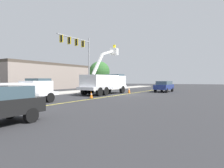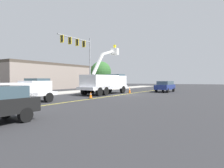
# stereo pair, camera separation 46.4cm
# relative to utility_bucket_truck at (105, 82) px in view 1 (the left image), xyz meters

# --- Properties ---
(ground) EXTENTS (120.00, 120.00, 0.00)m
(ground) POSITION_rel_utility_bucket_truck_xyz_m (0.13, -2.30, -1.60)
(ground) COLOR #2D2D30
(sidewalk_far_side) EXTENTS (59.65, 14.49, 0.12)m
(sidewalk_far_side) POSITION_rel_utility_bucket_truck_xyz_m (1.69, 6.10, -1.54)
(sidewalk_far_side) COLOR #B2ADA3
(sidewalk_far_side) RESTS_ON ground
(lane_centre_stripe) EXTENTS (49.19, 9.28, 0.01)m
(lane_centre_stripe) POSITION_rel_utility_bucket_truck_xyz_m (0.13, -2.30, -1.60)
(lane_centre_stripe) COLOR yellow
(lane_centre_stripe) RESTS_ON ground
(utility_bucket_truck) EXTENTS (8.52, 3.95, 6.62)m
(utility_bucket_truck) POSITION_rel_utility_bucket_truck_xyz_m (0.00, 0.00, 0.00)
(utility_bucket_truck) COLOR white
(utility_bucket_truck) RESTS_ON ground
(service_pickup_truck) EXTENTS (5.89, 3.09, 2.06)m
(service_pickup_truck) POSITION_rel_utility_bucket_truck_xyz_m (-11.84, 2.21, -0.48)
(service_pickup_truck) COLOR white
(service_pickup_truck) RESTS_ON ground
(passing_minivan) EXTENTS (5.07, 2.74, 1.69)m
(passing_minivan) POSITION_rel_utility_bucket_truck_xyz_m (7.31, -6.88, -0.63)
(passing_minivan) COLOR navy
(passing_minivan) RESTS_ON ground
(traffic_cone_mid_front) EXTENTS (0.40, 0.40, 0.71)m
(traffic_cone_mid_front) POSITION_rel_utility_bucket_truck_xyz_m (-5.74, -0.80, -1.25)
(traffic_cone_mid_front) COLOR black
(traffic_cone_mid_front) RESTS_ON ground
(traffic_cone_mid_rear) EXTENTS (0.40, 0.40, 0.89)m
(traffic_cone_mid_rear) POSITION_rel_utility_bucket_truck_xyz_m (3.05, -2.42, -1.16)
(traffic_cone_mid_rear) COLOR black
(traffic_cone_mid_rear) RESTS_ON ground
(traffic_signal_mast) EXTENTS (6.78, 1.49, 8.58)m
(traffic_signal_mast) POSITION_rel_utility_bucket_truck_xyz_m (2.07, 4.99, 4.70)
(traffic_signal_mast) COLOR gray
(traffic_signal_mast) RESTS_ON ground
(commercial_building_backdrop) EXTENTS (21.24, 10.53, 5.13)m
(commercial_building_backdrop) POSITION_rel_utility_bucket_truck_xyz_m (8.73, 16.61, 0.96)
(commercial_building_backdrop) COLOR gray
(commercial_building_backdrop) RESTS_ON ground
(street_tree_right) EXTENTS (3.86, 3.86, 5.33)m
(street_tree_right) POSITION_rel_utility_bucket_truck_xyz_m (9.70, 5.18, 1.79)
(street_tree_right) COLOR brown
(street_tree_right) RESTS_ON ground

